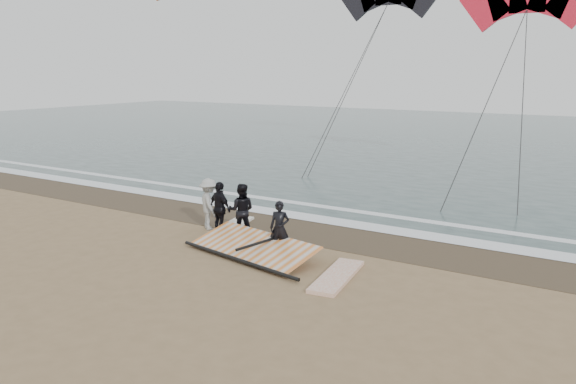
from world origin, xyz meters
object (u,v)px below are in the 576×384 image
(man_main, at_px, (280,228))
(board_white, at_px, (337,276))
(sail_rig, at_px, (254,247))
(board_cream, at_px, (233,225))

(man_main, distance_m, board_white, 2.54)
(board_white, height_order, sail_rig, sail_rig)
(man_main, xyz_separation_m, sail_rig, (-0.63, -0.37, -0.59))
(board_cream, height_order, sail_rig, sail_rig)
(board_white, bearing_deg, board_cream, 146.60)
(board_cream, distance_m, sail_rig, 3.01)
(board_white, relative_size, board_cream, 1.14)
(board_white, distance_m, board_cream, 5.73)
(sail_rig, bearing_deg, board_cream, 138.84)
(sail_rig, bearing_deg, board_white, -9.54)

